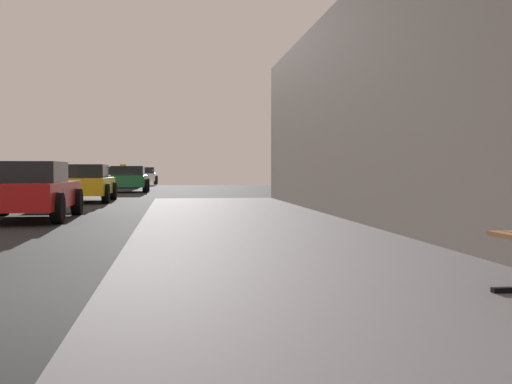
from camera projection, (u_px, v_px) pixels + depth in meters
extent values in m
cube|color=slate|center=(341.00, 291.00, 5.38)|extent=(4.00, 32.00, 0.15)
cube|color=red|center=(28.00, 195.00, 14.03)|extent=(1.72, 4.05, 0.55)
cube|color=black|center=(25.00, 172.00, 13.81)|extent=(1.51, 1.82, 0.45)
cylinder|color=black|center=(3.00, 202.00, 15.21)|extent=(0.22, 0.64, 0.64)
cylinder|color=black|center=(77.00, 202.00, 15.43)|extent=(0.22, 0.64, 0.64)
cylinder|color=black|center=(58.00, 208.00, 12.86)|extent=(0.22, 0.64, 0.64)
cube|color=yellow|center=(83.00, 186.00, 21.80)|extent=(1.75, 4.09, 0.55)
cube|color=black|center=(82.00, 171.00, 21.58)|extent=(1.54, 1.84, 0.45)
cylinder|color=black|center=(64.00, 191.00, 22.99)|extent=(0.22, 0.64, 0.64)
cylinder|color=black|center=(113.00, 191.00, 23.22)|extent=(0.22, 0.64, 0.64)
cylinder|color=black|center=(50.00, 194.00, 20.40)|extent=(0.22, 0.64, 0.64)
cylinder|color=black|center=(106.00, 194.00, 20.62)|extent=(0.22, 0.64, 0.64)
cube|color=#196638|center=(128.00, 181.00, 31.52)|extent=(1.74, 4.03, 0.55)
cube|color=black|center=(128.00, 171.00, 31.31)|extent=(1.53, 1.81, 0.45)
cylinder|color=black|center=(113.00, 185.00, 32.70)|extent=(0.22, 0.64, 0.64)
cylinder|color=black|center=(147.00, 185.00, 32.92)|extent=(0.22, 0.64, 0.64)
cylinder|color=black|center=(108.00, 186.00, 30.14)|extent=(0.22, 0.64, 0.64)
cylinder|color=black|center=(145.00, 186.00, 30.36)|extent=(0.22, 0.64, 0.64)
cube|color=#233899|center=(123.00, 179.00, 38.98)|extent=(1.76, 4.28, 0.55)
cube|color=black|center=(123.00, 170.00, 38.76)|extent=(1.55, 1.92, 0.45)
cube|color=yellow|center=(123.00, 165.00, 38.74)|extent=(0.36, 0.14, 0.16)
cylinder|color=black|center=(111.00, 182.00, 40.24)|extent=(0.22, 0.64, 0.64)
cylinder|color=black|center=(139.00, 182.00, 40.46)|extent=(0.22, 0.64, 0.64)
cylinder|color=black|center=(106.00, 183.00, 37.52)|extent=(0.22, 0.64, 0.64)
cylinder|color=black|center=(137.00, 183.00, 37.75)|extent=(0.22, 0.64, 0.64)
cube|color=white|center=(144.00, 177.00, 47.40)|extent=(1.75, 4.09, 0.55)
cube|color=black|center=(144.00, 170.00, 47.18)|extent=(1.54, 1.84, 0.45)
cylinder|color=black|center=(133.00, 180.00, 48.60)|extent=(0.22, 0.64, 0.64)
cylinder|color=black|center=(156.00, 180.00, 48.82)|extent=(0.22, 0.64, 0.64)
cylinder|color=black|center=(131.00, 180.00, 46.00)|extent=(0.22, 0.64, 0.64)
cylinder|color=black|center=(155.00, 180.00, 46.23)|extent=(0.22, 0.64, 0.64)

